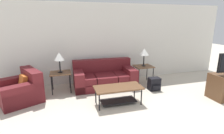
# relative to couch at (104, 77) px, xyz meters

# --- Properties ---
(wall_back) EXTENTS (9.00, 0.06, 2.60)m
(wall_back) POSITION_rel_couch_xyz_m (0.22, 0.59, 1.01)
(wall_back) COLOR silver
(wall_back) RESTS_ON ground_plane
(couch) EXTENTS (1.92, 1.00, 0.82)m
(couch) POSITION_rel_couch_xyz_m (0.00, 0.00, 0.00)
(couch) COLOR maroon
(couch) RESTS_ON ground_plane
(armchair) EXTENTS (1.29, 1.34, 0.80)m
(armchair) POSITION_rel_couch_xyz_m (-2.33, -0.42, -0.00)
(armchair) COLOR maroon
(armchair) RESTS_ON ground_plane
(coffee_table) EXTENTS (1.19, 0.55, 0.45)m
(coffee_table) POSITION_rel_couch_xyz_m (0.04, -1.32, 0.04)
(coffee_table) COLOR brown
(coffee_table) RESTS_ON ground_plane
(side_table_left) EXTENTS (0.59, 0.51, 0.59)m
(side_table_left) POSITION_rel_couch_xyz_m (-1.33, -0.08, 0.24)
(side_table_left) COLOR brown
(side_table_left) RESTS_ON ground_plane
(side_table_right) EXTENTS (0.59, 0.51, 0.59)m
(side_table_right) POSITION_rel_couch_xyz_m (1.32, -0.08, 0.24)
(side_table_right) COLOR brown
(side_table_right) RESTS_ON ground_plane
(table_lamp_left) EXTENTS (0.31, 0.31, 0.58)m
(table_lamp_left) POSITION_rel_couch_xyz_m (-1.33, -0.08, 0.76)
(table_lamp_left) COLOR black
(table_lamp_left) RESTS_ON side_table_left
(table_lamp_right) EXTENTS (0.31, 0.31, 0.58)m
(table_lamp_right) POSITION_rel_couch_xyz_m (1.32, -0.08, 0.76)
(table_lamp_right) COLOR black
(table_lamp_right) RESTS_ON side_table_right
(backpack) EXTENTS (0.34, 0.32, 0.38)m
(backpack) POSITION_rel_couch_xyz_m (1.37, -0.75, -0.10)
(backpack) COLOR black
(backpack) RESTS_ON ground_plane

